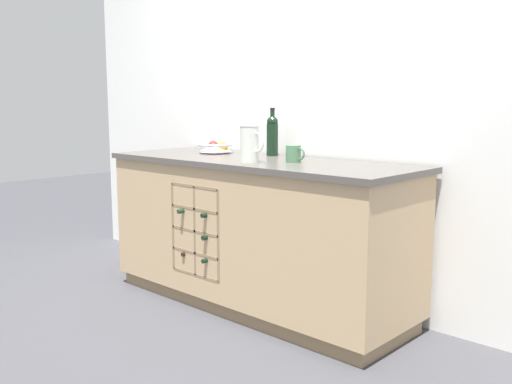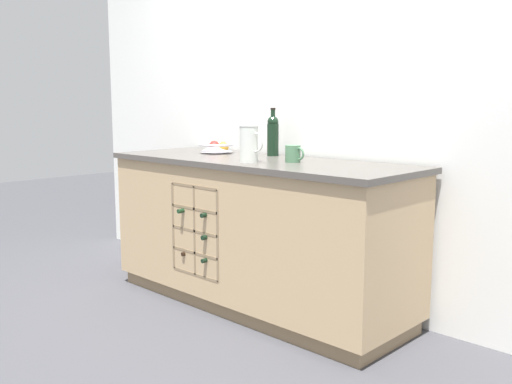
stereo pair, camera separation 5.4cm
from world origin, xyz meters
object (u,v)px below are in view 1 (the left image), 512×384
standing_wine_bottle (272,134)px  white_pitcher (250,143)px  fruit_bowl (216,147)px  ceramic_mug (294,154)px

standing_wine_bottle → white_pitcher: bearing=-65.3°
fruit_bowl → white_pitcher: white_pitcher is taller
white_pitcher → fruit_bowl: bearing=154.4°
fruit_bowl → white_pitcher: (0.60, -0.29, 0.07)m
fruit_bowl → standing_wine_bottle: size_ratio=0.78×
white_pitcher → ceramic_mug: white_pitcher is taller
fruit_bowl → white_pitcher: 0.67m
fruit_bowl → ceramic_mug: (0.79, -0.11, 0.01)m
white_pitcher → ceramic_mug: size_ratio=1.67×
fruit_bowl → standing_wine_bottle: 0.44m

